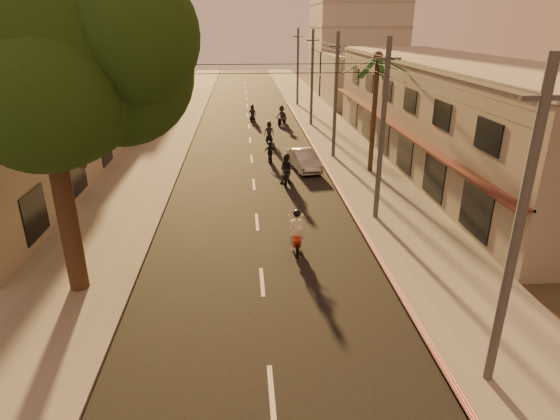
# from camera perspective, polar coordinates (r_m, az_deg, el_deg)

# --- Properties ---
(ground) EXTENTS (160.00, 160.00, 0.00)m
(ground) POSITION_cam_1_polar(r_m,az_deg,el_deg) (17.07, -1.90, -12.18)
(ground) COLOR #383023
(ground) RESTS_ON ground
(road) EXTENTS (10.00, 140.00, 0.02)m
(road) POSITION_cam_1_polar(r_m,az_deg,el_deg) (35.44, -3.48, 6.23)
(road) COLOR black
(road) RESTS_ON ground
(sidewalk_right) EXTENTS (5.00, 140.00, 0.12)m
(sidewalk_right) POSITION_cam_1_polar(r_m,az_deg,el_deg) (36.33, 8.50, 6.51)
(sidewalk_right) COLOR slate
(sidewalk_right) RESTS_ON ground
(sidewalk_left) EXTENTS (5.00, 140.00, 0.12)m
(sidewalk_left) POSITION_cam_1_polar(r_m,az_deg,el_deg) (36.10, -15.53, 5.84)
(sidewalk_left) COLOR slate
(sidewalk_left) RESTS_ON ground
(curb_stripe) EXTENTS (0.20, 60.00, 0.20)m
(curb_stripe) POSITION_cam_1_polar(r_m,az_deg,el_deg) (31.15, 6.17, 4.09)
(curb_stripe) COLOR red
(curb_stripe) RESTS_ON ground
(shophouse_row) EXTENTS (8.80, 34.20, 7.30)m
(shophouse_row) POSITION_cam_1_polar(r_m,az_deg,el_deg) (35.75, 19.88, 11.12)
(shophouse_row) COLOR gray
(shophouse_row) RESTS_ON ground
(left_building) EXTENTS (8.20, 24.20, 5.20)m
(left_building) POSITION_cam_1_polar(r_m,az_deg,el_deg) (31.93, -29.46, 6.48)
(left_building) COLOR #9B978C
(left_building) RESTS_ON ground
(broadleaf_tree) EXTENTS (9.60, 8.70, 12.10)m
(broadleaf_tree) POSITION_cam_1_polar(r_m,az_deg,el_deg) (17.39, -25.98, 16.23)
(broadleaf_tree) COLOR black
(broadleaf_tree) RESTS_ON ground
(palm_tree) EXTENTS (5.00, 5.00, 8.20)m
(palm_tree) POSITION_cam_1_polar(r_m,az_deg,el_deg) (31.42, 11.82, 17.07)
(palm_tree) COLOR black
(palm_tree) RESTS_ON ground
(utility_poles) EXTENTS (1.20, 48.26, 9.00)m
(utility_poles) POSITION_cam_1_polar(r_m,az_deg,el_deg) (34.92, 6.94, 16.79)
(utility_poles) COLOR #38383A
(utility_poles) RESTS_ON ground
(filler_right) EXTENTS (8.00, 14.00, 6.00)m
(filler_right) POSITION_cam_1_polar(r_m,az_deg,el_deg) (61.25, 9.59, 15.47)
(filler_right) COLOR #9B978C
(filler_right) RESTS_ON ground
(filler_left_near) EXTENTS (8.00, 14.00, 4.40)m
(filler_left_near) POSITION_cam_1_polar(r_m,az_deg,el_deg) (50.51, -20.40, 12.20)
(filler_left_near) COLOR #9B978C
(filler_left_near) RESTS_ON ground
(filler_left_far) EXTENTS (8.00, 14.00, 7.00)m
(filler_left_far) POSITION_cam_1_polar(r_m,az_deg,el_deg) (67.75, -16.62, 15.92)
(filler_left_far) COLOR #9B978C
(filler_left_far) RESTS_ON ground
(scooter_red) EXTENTS (0.77, 2.01, 1.97)m
(scooter_red) POSITION_cam_1_polar(r_m,az_deg,el_deg) (20.83, 2.03, -2.81)
(scooter_red) COLOR black
(scooter_red) RESTS_ON ground
(scooter_mid_a) EXTENTS (1.21, 2.00, 2.00)m
(scooter_mid_a) POSITION_cam_1_polar(r_m,az_deg,el_deg) (29.53, 0.85, 4.86)
(scooter_mid_a) COLOR black
(scooter_mid_a) RESTS_ON ground
(scooter_mid_b) EXTENTS (0.89, 1.60, 1.57)m
(scooter_mid_b) POSITION_cam_1_polar(r_m,az_deg,el_deg) (34.37, -1.24, 6.97)
(scooter_mid_b) COLOR black
(scooter_mid_b) RESTS_ON ground
(scooter_far_a) EXTENTS (0.93, 1.88, 1.84)m
(scooter_far_a) POSITION_cam_1_polar(r_m,az_deg,el_deg) (40.30, -1.34, 9.39)
(scooter_far_a) COLOR black
(scooter_far_a) RESTS_ON ground
(scooter_far_b) EXTENTS (1.73, 1.81, 1.94)m
(scooter_far_b) POSITION_cam_1_polar(r_m,az_deg,el_deg) (47.53, 0.21, 11.41)
(scooter_far_b) COLOR black
(scooter_far_b) RESTS_ON ground
(parked_car) EXTENTS (2.80, 4.66, 1.38)m
(parked_car) POSITION_cam_1_polar(r_m,az_deg,el_deg) (32.70, 2.97, 6.14)
(parked_car) COLOR #A7A9AF
(parked_car) RESTS_ON ground
(scooter_far_c) EXTENTS (1.00, 1.77, 1.75)m
(scooter_far_c) POSITION_cam_1_polar(r_m,az_deg,el_deg) (49.44, -3.40, 11.66)
(scooter_far_c) COLOR black
(scooter_far_c) RESTS_ON ground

